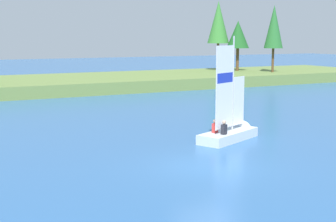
# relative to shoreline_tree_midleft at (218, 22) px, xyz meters

# --- Properties ---
(ground_plane) EXTENTS (200.00, 200.00, 0.00)m
(ground_plane) POSITION_rel_shoreline_tree_midleft_xyz_m (-22.42, -33.81, -6.82)
(ground_plane) COLOR #2D609E
(shore_bank) EXTENTS (80.00, 13.20, 1.11)m
(shore_bank) POSITION_rel_shoreline_tree_midleft_xyz_m (-22.42, -2.50, -6.26)
(shore_bank) COLOR olive
(shore_bank) RESTS_ON ground
(shoreline_tree_midleft) EXTENTS (2.58, 2.58, 8.23)m
(shoreline_tree_midleft) POSITION_rel_shoreline_tree_midleft_xyz_m (0.00, 0.00, 0.00)
(shoreline_tree_midleft) COLOR brown
(shoreline_tree_midleft) RESTS_ON shore_bank
(shoreline_tree_centre) EXTENTS (2.67, 2.67, 5.90)m
(shoreline_tree_centre) POSITION_rel_shoreline_tree_midleft_xyz_m (1.76, -1.55, -1.45)
(shoreline_tree_centre) COLOR brown
(shoreline_tree_centre) RESTS_ON shore_bank
(shoreline_tree_midright) EXTENTS (2.14, 2.14, 7.58)m
(shoreline_tree_midright) POSITION_rel_shoreline_tree_midleft_xyz_m (4.00, -5.35, -0.58)
(shoreline_tree_midright) COLOR brown
(shoreline_tree_midright) RESTS_ON shore_bank
(sailboat) EXTENTS (4.39, 2.90, 5.54)m
(sailboat) POSITION_rel_shoreline_tree_midleft_xyz_m (-18.24, -29.73, -6.39)
(sailboat) COLOR silver
(sailboat) RESTS_ON ground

